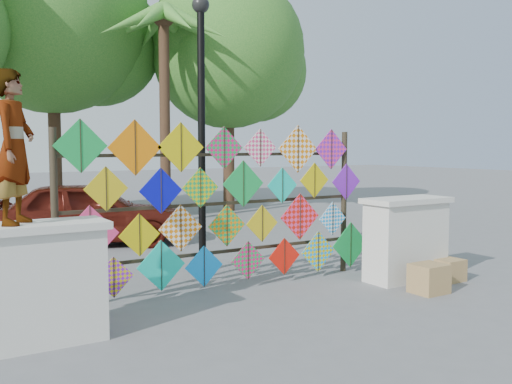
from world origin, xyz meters
The scene contains 12 objects.
ground centered at (0.00, 0.00, 0.00)m, with size 80.00×80.00×0.00m, color slate.
parapet_left centered at (-2.70, -0.20, 0.65)m, with size 1.40×0.65×1.28m.
parapet_right centered at (2.70, -0.20, 0.65)m, with size 1.40×0.65×1.28m.
kite_rack centered at (0.08, 0.73, 1.23)m, with size 5.01×0.24×2.42m.
tree_mid centered at (0.11, 11.03, 5.77)m, with size 6.30×5.60×8.61m.
tree_east centered at (5.09, 9.53, 4.99)m, with size 5.40×4.80×7.42m.
palm_tree centered at (2.20, 8.00, 4.95)m, with size 3.62×3.62×5.83m.
vendor_woman centered at (-2.89, -0.20, 2.06)m, with size 0.57×0.37×1.56m, color #99999E.
sedan centered at (-0.57, 5.59, 0.68)m, with size 1.60×3.97×1.35m, color #4D140D.
lamppost centered at (0.30, 2.00, 2.69)m, with size 0.28×0.28×4.46m.
cardboard_box_near centered at (2.39, -0.93, 0.21)m, with size 0.46×0.41×0.41m, color tan.
cardboard_box_far centered at (3.22, -0.60, 0.17)m, with size 0.40×0.37×0.34m, color tan.
Camera 1 is at (-3.87, -6.35, 2.08)m, focal length 40.00 mm.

